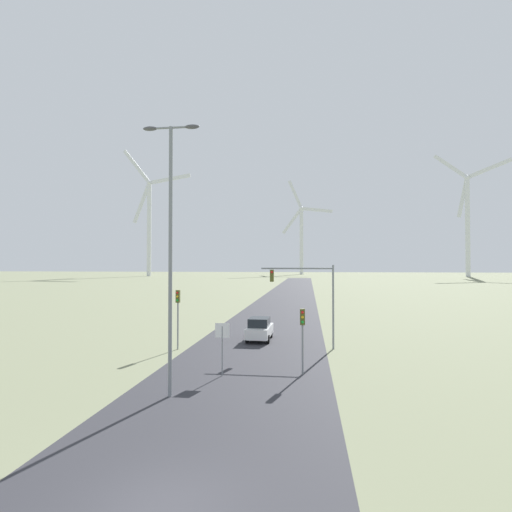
% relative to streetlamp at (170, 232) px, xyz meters
% --- Properties ---
extents(ground_plane, '(600.00, 600.00, 0.00)m').
position_rel_streetlamp_xyz_m(ground_plane, '(2.69, -8.34, -7.68)').
color(ground_plane, '#757A5B').
extents(road_surface, '(10.00, 240.00, 0.01)m').
position_rel_streetlamp_xyz_m(road_surface, '(2.69, 39.66, -7.67)').
color(road_surface, '#2D2D33').
rests_on(road_surface, ground).
extents(streetlamp, '(2.76, 0.32, 12.74)m').
position_rel_streetlamp_xyz_m(streetlamp, '(0.00, 0.00, 0.00)').
color(streetlamp, gray).
rests_on(streetlamp, ground).
extents(stop_sign_near, '(0.81, 0.07, 2.91)m').
position_rel_streetlamp_xyz_m(stop_sign_near, '(1.69, 3.69, -5.64)').
color(stop_sign_near, gray).
rests_on(stop_sign_near, ground).
extents(traffic_light_post_near_left, '(0.28, 0.34, 4.29)m').
position_rel_streetlamp_xyz_m(traffic_light_post_near_left, '(-2.97, 9.96, -4.54)').
color(traffic_light_post_near_left, gray).
rests_on(traffic_light_post_near_left, ground).
extents(traffic_light_post_near_right, '(0.28, 0.33, 3.67)m').
position_rel_streetlamp_xyz_m(traffic_light_post_near_right, '(6.11, 4.52, -4.98)').
color(traffic_light_post_near_right, gray).
rests_on(traffic_light_post_near_right, ground).
extents(traffic_light_mast_overhead, '(5.35, 0.35, 6.12)m').
position_rel_streetlamp_xyz_m(traffic_light_mast_overhead, '(6.37, 11.57, -3.25)').
color(traffic_light_mast_overhead, gray).
rests_on(traffic_light_mast_overhead, ground).
extents(car_approaching, '(1.93, 4.16, 1.83)m').
position_rel_streetlamp_xyz_m(car_approaching, '(2.49, 14.22, -6.76)').
color(car_approaching, white).
rests_on(car_approaching, ground).
extents(wind_turbine_far_left, '(36.51, 2.60, 66.05)m').
position_rel_streetlamp_xyz_m(wind_turbine_far_left, '(-74.89, 178.33, 22.33)').
color(wind_turbine_far_left, silver).
rests_on(wind_turbine_far_left, ground).
extents(wind_turbine_left, '(30.20, 2.60, 57.05)m').
position_rel_streetlamp_xyz_m(wind_turbine_left, '(2.55, 223.05, 17.25)').
color(wind_turbine_left, silver).
rests_on(wind_turbine_left, ground).
extents(wind_turbine_center, '(30.68, 16.15, 62.38)m').
position_rel_streetlamp_xyz_m(wind_turbine_center, '(84.10, 188.76, 22.20)').
color(wind_turbine_center, silver).
rests_on(wind_turbine_center, ground).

